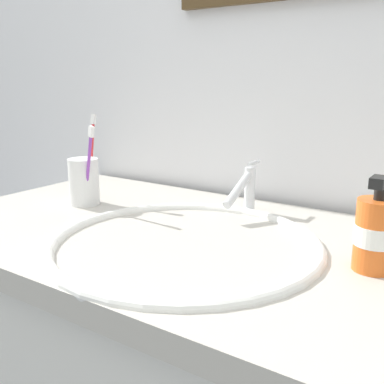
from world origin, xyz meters
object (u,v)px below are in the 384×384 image
Objects in this scene: toothbrush_purple at (89,161)px; soap_dispenser at (375,234)px; toothbrush_red at (92,152)px; toothbrush_cup at (84,182)px; faucet at (244,188)px.

toothbrush_purple is 0.62m from soap_dispenser.
toothbrush_purple is at bearing -48.98° from toothbrush_red.
toothbrush_cup is 0.59× the size of toothbrush_purple.
toothbrush_cup is at bearing -157.56° from faucet.
toothbrush_purple is at bearing 179.73° from soap_dispenser.
toothbrush_purple reaches higher than toothbrush_cup.
toothbrush_red reaches higher than faucet.
soap_dispenser is at bearing -1.81° from toothbrush_cup.
faucet is at bearing 27.61° from toothbrush_purple.
toothbrush_cup is 0.54× the size of toothbrush_red.
toothbrush_purple reaches higher than soap_dispenser.
toothbrush_red is at bearing 174.80° from soap_dispenser.
soap_dispenser is (0.62, -0.00, -0.05)m from toothbrush_purple.
toothbrush_purple is (0.04, -0.02, 0.06)m from toothbrush_cup.
toothbrush_red is 0.67m from soap_dispenser.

